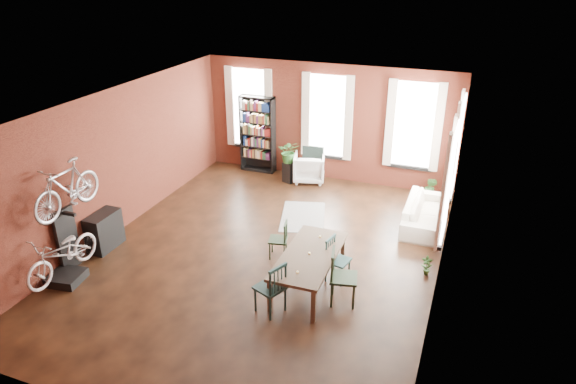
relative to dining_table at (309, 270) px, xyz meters
The scene contains 19 objects.
room 2.44m from the dining_table, 126.98° to the left, with size 9.00×9.04×3.22m.
dining_table is the anchor object (origin of this frame).
dining_chair_a 1.03m from the dining_table, 113.10° to the right, with size 0.46×0.46×0.99m, color #183533.
dining_chair_b 1.24m from the dining_table, 139.95° to the left, with size 0.37×0.37×0.80m, color black.
dining_chair_c 0.77m from the dining_table, 17.28° to the right, with size 0.48×0.48×1.03m, color #1C2F1C.
dining_chair_d 0.61m from the dining_table, 42.27° to the left, with size 0.41×0.41×0.88m, color #193836.
bookshelf 6.03m from the dining_table, 122.96° to the left, with size 1.00×0.32×2.20m, color black.
white_armchair 5.08m from the dining_table, 108.66° to the left, with size 0.83×0.78×0.86m, color silver.
cream_sofa 3.73m from the dining_table, 62.99° to the left, with size 2.08×0.61×0.81m, color beige.
striped_rug 2.89m from the dining_table, 111.51° to the left, with size 1.01×1.62×0.01m, color black.
bike_trainer 4.67m from the dining_table, 161.16° to the right, with size 0.60×0.60×0.17m, color black.
bike_wall_rack 4.79m from the dining_table, 166.96° to the right, with size 0.16×0.60×1.30m, color black.
console_table 4.54m from the dining_table, behind, with size 0.40×0.80×0.80m, color black.
plant_stand 5.02m from the dining_table, 114.96° to the left, with size 0.29×0.29×0.57m, color black.
plant_by_sofa 5.17m from the dining_table, 71.21° to the left, with size 0.31×0.57×0.25m, color #245120.
plant_small 2.37m from the dining_table, 30.54° to the left, with size 0.21×0.40×0.14m, color #285421.
bicycle_floor 4.69m from the dining_table, 161.13° to the right, with size 0.59×0.89×1.70m, color beige.
bicycle_hung 4.87m from the dining_table, 166.25° to the right, with size 0.47×1.00×1.66m, color #A5A8AD.
plant_on_stand 5.05m from the dining_table, 115.01° to the left, with size 0.57×0.63×0.49m, color #285E25.
Camera 1 is at (3.77, -8.44, 5.69)m, focal length 32.00 mm.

